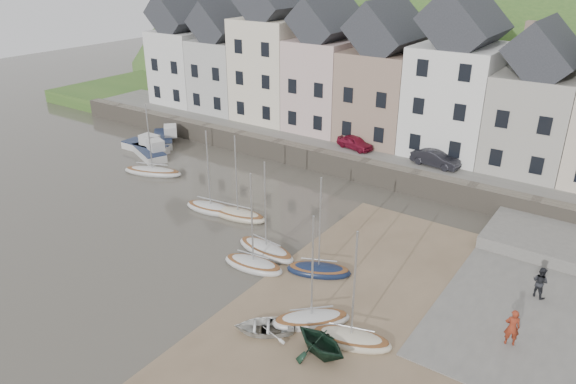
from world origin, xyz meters
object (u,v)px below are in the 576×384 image
Objects in this scene: car_left at (355,142)px; person_red at (512,327)px; person_dark at (540,282)px; rowboat_green at (321,341)px; sailboat_0 at (153,171)px; car_right at (436,158)px; rowboat_white at (264,327)px.

person_red is at bearing -120.57° from car_left.
car_left is at bearing -10.57° from person_dark.
person_red is (7.02, 5.70, 0.27)m from rowboat_green.
car_left is at bearing 41.32° from sailboat_0.
sailboat_0 reaches higher than person_dark.
car_right is at bearing -78.23° from person_red.
rowboat_white is 3.17m from rowboat_green.
sailboat_0 is 3.54× the size of person_dark.
car_right is at bearing -158.36° from rowboat_green.
rowboat_white is at bearing -174.02° from car_right.
car_left is (-17.42, 16.75, 1.10)m from person_red.
car_left reaches higher than rowboat_white.
sailboat_0 is at bearing -101.38° from rowboat_green.
car_left is (-17.67, 11.84, 1.17)m from person_dark.
car_left is 0.87× the size of car_right.
person_dark reaches higher than rowboat_white.
person_dark is 0.46× the size of car_right.
car_left reaches higher than rowboat_green.
person_red is 19.63m from car_right.
rowboat_green is 0.74× the size of car_right.
sailboat_0 is 30.76m from person_dark.
rowboat_green is 24.78m from car_left.
person_dark is (10.40, 10.82, 0.64)m from rowboat_white.
car_right is (-3.15, 22.46, 1.43)m from rowboat_green.
rowboat_white is at bearing -72.70° from rowboat_green.
sailboat_0 is at bearing -153.12° from rowboat_white.
person_red reaches higher than rowboat_green.
rowboat_green is at bearing 78.83° from person_dark.
person_dark is (30.75, -0.34, 0.75)m from sailboat_0.
car_right reaches higher than car_left.
rowboat_white is 23.86m from car_left.
car_left is (-10.40, 22.46, 1.36)m from rowboat_green.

